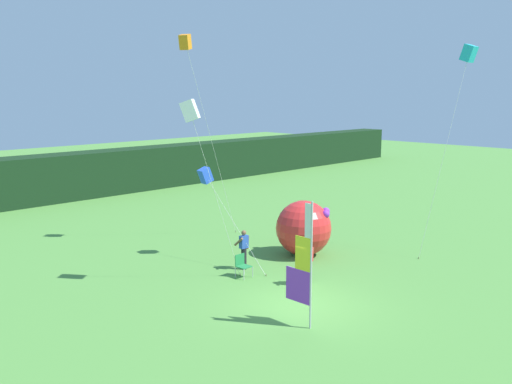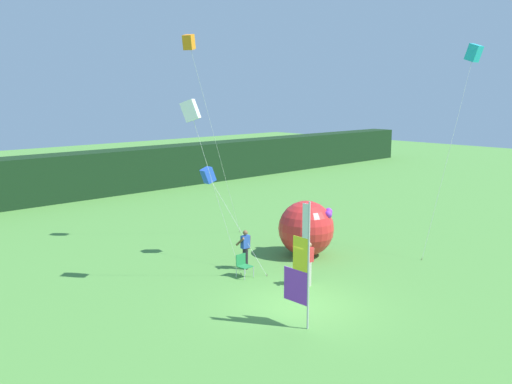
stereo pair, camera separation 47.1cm
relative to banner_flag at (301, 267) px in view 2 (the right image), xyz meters
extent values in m
plane|color=#518E3D|center=(1.22, 1.16, -1.90)|extent=(120.00, 120.00, 0.00)
cube|color=black|center=(1.22, 24.87, -0.36)|extent=(80.00, 2.40, 3.08)
cylinder|color=#B7B7BC|center=(0.00, -0.29, 0.08)|extent=(0.06, 0.06, 3.97)
cube|color=purple|center=(0.00, 0.22, -0.66)|extent=(0.02, 0.97, 1.06)
cube|color=yellow|center=(0.00, 0.04, 0.40)|extent=(0.02, 0.60, 1.06)
cube|color=white|center=(0.00, -0.15, 1.46)|extent=(0.02, 0.23, 1.06)
cylinder|color=black|center=(2.60, 5.37, -1.46)|extent=(0.22, 0.22, 0.89)
cube|color=#284CA8|center=(2.60, 5.37, -0.75)|extent=(0.36, 0.20, 0.52)
sphere|color=brown|center=(2.60, 5.37, -0.37)|extent=(0.20, 0.20, 0.20)
cylinder|color=brown|center=(2.37, 5.43, -0.71)|extent=(0.09, 0.48, 0.42)
cylinder|color=brown|center=(2.83, 5.37, -0.81)|extent=(0.09, 0.14, 0.56)
cylinder|color=#B7B2A3|center=(2.96, 2.27, -1.44)|extent=(0.22, 0.22, 0.92)
cube|color=red|center=(2.96, 2.27, -0.72)|extent=(0.36, 0.20, 0.54)
sphere|color=#A37556|center=(2.96, 2.27, -0.32)|extent=(0.20, 0.20, 0.20)
cylinder|color=#A37556|center=(2.73, 2.34, -0.67)|extent=(0.09, 0.48, 0.42)
cylinder|color=#A37556|center=(3.19, 2.28, -0.77)|extent=(0.09, 0.14, 0.56)
sphere|color=red|center=(5.86, 4.96, -0.67)|extent=(2.45, 2.45, 2.45)
sphere|color=blue|center=(5.96, 6.02, -0.06)|extent=(0.34, 0.34, 0.34)
sphere|color=purple|center=(6.23, 4.04, 0.05)|extent=(0.34, 0.34, 0.34)
sphere|color=purple|center=(6.57, 4.30, 0.08)|extent=(0.34, 0.34, 0.34)
cylinder|color=#BCBCC1|center=(1.65, 4.38, -1.69)|extent=(0.03, 0.03, 0.42)
cylinder|color=#BCBCC1|center=(2.13, 4.38, -1.69)|extent=(0.03, 0.03, 0.42)
cylinder|color=#BCBCC1|center=(1.65, 4.86, -1.69)|extent=(0.03, 0.03, 0.42)
cylinder|color=#BCBCC1|center=(2.13, 4.86, -1.69)|extent=(0.03, 0.03, 0.42)
cube|color=#237F42|center=(1.89, 4.62, -1.47)|extent=(0.48, 0.48, 0.03)
cube|color=#237F42|center=(1.89, 4.86, -1.23)|extent=(0.48, 0.03, 0.44)
cylinder|color=brown|center=(2.60, 4.10, -1.86)|extent=(0.03, 0.03, 0.08)
cylinder|color=silver|center=(2.67, 6.00, -0.10)|extent=(0.15, 3.80, 3.61)
cube|color=blue|center=(2.74, 7.90, 1.70)|extent=(0.67, 0.49, 0.74)
cylinder|color=brown|center=(8.98, 1.04, -1.86)|extent=(0.03, 0.03, 0.08)
cylinder|color=silver|center=(10.39, 0.86, 2.51)|extent=(2.83, 0.38, 8.83)
cube|color=#23B2C6|center=(11.80, 0.68, 6.92)|extent=(0.51, 0.69, 0.82)
cylinder|color=brown|center=(6.54, 10.11, -1.86)|extent=(0.03, 0.03, 0.08)
cylinder|color=silver|center=(4.98, 10.06, 2.78)|extent=(3.13, 0.13, 9.36)
cube|color=orange|center=(3.42, 10.00, 7.46)|extent=(0.70, 0.65, 0.73)
cylinder|color=brown|center=(1.91, 4.87, -1.86)|extent=(0.03, 0.03, 0.08)
cylinder|color=silver|center=(0.88, 5.04, 1.35)|extent=(2.08, 0.36, 6.50)
cube|color=white|center=(-0.15, 5.21, 4.60)|extent=(0.79, 0.82, 0.82)
camera|label=1|loc=(-12.59, -10.59, 5.23)|focal=39.31mm
camera|label=2|loc=(-12.25, -10.92, 5.23)|focal=39.31mm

